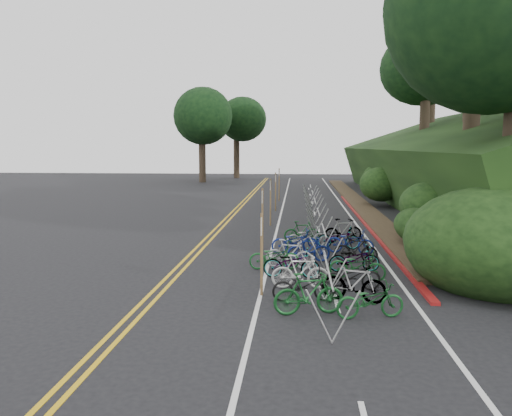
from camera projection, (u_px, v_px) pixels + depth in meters
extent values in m
plane|color=black|center=(232.00, 281.00, 15.63)|extent=(120.00, 120.00, 0.00)
cube|color=gold|center=(216.00, 228.00, 25.69)|extent=(0.12, 80.00, 0.01)
cube|color=gold|center=(222.00, 228.00, 25.67)|extent=(0.12, 80.00, 0.01)
cube|color=silver|center=(277.00, 229.00, 25.43)|extent=(0.12, 80.00, 0.01)
cube|color=silver|center=(360.00, 230.00, 25.09)|extent=(0.12, 80.00, 0.01)
cube|color=silver|center=(337.00, 303.00, 13.39)|extent=(0.10, 1.60, 0.01)
cube|color=silver|center=(325.00, 255.00, 19.33)|extent=(0.10, 1.60, 0.01)
cube|color=silver|center=(319.00, 229.00, 25.26)|extent=(0.10, 1.60, 0.01)
cube|color=silver|center=(315.00, 213.00, 31.19)|extent=(0.10, 1.60, 0.01)
cube|color=silver|center=(312.00, 203.00, 37.12)|extent=(0.10, 1.60, 0.01)
cube|color=silver|center=(310.00, 195.00, 43.06)|extent=(0.10, 1.60, 0.01)
cube|color=silver|center=(309.00, 189.00, 48.99)|extent=(0.10, 1.60, 0.01)
cube|color=maroon|center=(365.00, 223.00, 27.02)|extent=(0.25, 28.00, 0.10)
cube|color=black|center=(458.00, 165.00, 35.91)|extent=(12.32, 44.00, 9.11)
cube|color=#382819|center=(357.00, 202.00, 36.84)|extent=(1.40, 44.00, 0.16)
ellipsoid|color=#284C19|center=(442.00, 235.00, 17.87)|extent=(2.00, 2.80, 1.60)
ellipsoid|color=#284C19|center=(429.00, 205.00, 22.68)|extent=(2.60, 3.64, 2.08)
ellipsoid|color=#284C19|center=(424.00, 185.00, 28.46)|extent=(2.20, 3.08, 1.76)
ellipsoid|color=#284C19|center=(381.00, 184.00, 34.56)|extent=(3.00, 4.20, 2.40)
ellipsoid|color=#284C19|center=(378.00, 177.00, 40.42)|extent=(2.40, 3.36, 1.92)
ellipsoid|color=#284C19|center=(386.00, 166.00, 44.18)|extent=(2.80, 3.92, 2.24)
ellipsoid|color=#284C19|center=(416.00, 225.00, 20.87)|extent=(1.80, 2.52, 1.44)
ellipsoid|color=#284C19|center=(421.00, 171.00, 32.27)|extent=(3.20, 4.48, 2.56)
ellipsoid|color=black|center=(492.00, 244.00, 15.31)|extent=(5.28, 6.16, 3.52)
cylinder|color=#2D2319|center=(472.00, 119.00, 25.89)|extent=(0.83, 0.83, 6.18)
ellipsoid|color=black|center=(478.00, 4.00, 25.18)|extent=(8.79, 8.79, 8.35)
cylinder|color=#2D2319|center=(470.00, 108.00, 33.45)|extent=(0.87, 0.87, 7.01)
ellipsoid|color=black|center=(475.00, 7.00, 32.64)|extent=(10.07, 10.07, 9.57)
cylinder|color=#2D2319|center=(424.00, 128.00, 41.57)|extent=(0.81, 0.81, 5.77)
ellipsoid|color=black|center=(427.00, 64.00, 40.93)|extent=(7.69, 7.69, 7.31)
cylinder|color=#2D2319|center=(430.00, 119.00, 49.14)|extent=(0.85, 0.85, 6.59)
ellipsoid|color=black|center=(433.00, 56.00, 48.39)|extent=(9.16, 9.16, 8.70)
cylinder|color=#2D2319|center=(202.00, 159.00, 57.57)|extent=(0.79, 0.79, 5.36)
ellipsoid|color=black|center=(202.00, 116.00, 56.97)|extent=(7.33, 7.33, 6.96)
cylinder|color=#2D2319|center=(237.00, 159.00, 65.26)|extent=(0.76, 0.76, 4.95)
ellipsoid|color=black|center=(236.00, 125.00, 64.71)|extent=(6.41, 6.41, 6.09)
cylinder|color=#A2A2A3|center=(329.00, 272.00, 11.97)|extent=(0.05, 3.19, 0.05)
cylinder|color=#A2A2A3|center=(319.00, 317.00, 10.59)|extent=(0.61, 0.04, 1.19)
cylinder|color=#A2A2A3|center=(346.00, 317.00, 10.55)|extent=(0.61, 0.04, 1.19)
cylinder|color=#A2A2A3|center=(315.00, 279.00, 13.55)|extent=(0.61, 0.04, 1.19)
cylinder|color=#A2A2A3|center=(335.00, 280.00, 13.50)|extent=(0.61, 0.04, 1.19)
cylinder|color=#A2A2A3|center=(324.00, 230.00, 18.20)|extent=(0.05, 3.00, 0.05)
cylinder|color=#A2A2A3|center=(318.00, 254.00, 16.91)|extent=(0.58, 0.04, 1.13)
cylinder|color=#A2A2A3|center=(334.00, 254.00, 16.87)|extent=(0.58, 0.04, 1.13)
cylinder|color=#A2A2A3|center=(315.00, 238.00, 19.68)|extent=(0.58, 0.04, 1.13)
cylinder|color=#A2A2A3|center=(329.00, 239.00, 19.64)|extent=(0.58, 0.04, 1.13)
cylinder|color=#A2A2A3|center=(318.00, 212.00, 23.15)|extent=(0.05, 3.00, 0.05)
cylinder|color=#A2A2A3|center=(313.00, 229.00, 21.86)|extent=(0.58, 0.04, 1.13)
cylinder|color=#A2A2A3|center=(326.00, 229.00, 21.81)|extent=(0.58, 0.04, 1.13)
cylinder|color=#A2A2A3|center=(311.00, 220.00, 24.63)|extent=(0.58, 0.04, 1.13)
cylinder|color=#A2A2A3|center=(323.00, 220.00, 24.58)|extent=(0.58, 0.04, 1.13)
cylinder|color=#A2A2A3|center=(315.00, 200.00, 28.09)|extent=(0.05, 3.00, 0.05)
cylinder|color=#A2A2A3|center=(310.00, 214.00, 26.80)|extent=(0.58, 0.04, 1.13)
cylinder|color=#A2A2A3|center=(321.00, 214.00, 26.76)|extent=(0.58, 0.04, 1.13)
cylinder|color=#A2A2A3|center=(309.00, 207.00, 29.57)|extent=(0.58, 0.04, 1.13)
cylinder|color=#A2A2A3|center=(319.00, 207.00, 29.52)|extent=(0.58, 0.04, 1.13)
cylinder|color=#A2A2A3|center=(312.00, 192.00, 33.04)|extent=(0.05, 3.00, 0.05)
cylinder|color=#A2A2A3|center=(308.00, 203.00, 31.75)|extent=(0.58, 0.04, 1.13)
cylinder|color=#A2A2A3|center=(317.00, 203.00, 31.70)|extent=(0.58, 0.04, 1.13)
cylinder|color=#A2A2A3|center=(308.00, 199.00, 34.51)|extent=(0.58, 0.04, 1.13)
cylinder|color=#A2A2A3|center=(316.00, 199.00, 34.47)|extent=(0.58, 0.04, 1.13)
cylinder|color=#A2A2A3|center=(311.00, 186.00, 37.98)|extent=(0.05, 3.00, 0.05)
cylinder|color=#A2A2A3|center=(307.00, 195.00, 36.69)|extent=(0.58, 0.04, 1.13)
cylinder|color=#A2A2A3|center=(315.00, 195.00, 36.64)|extent=(0.58, 0.04, 1.13)
cylinder|color=#A2A2A3|center=(306.00, 192.00, 39.46)|extent=(0.58, 0.04, 1.13)
cylinder|color=#A2A2A3|center=(314.00, 192.00, 39.41)|extent=(0.58, 0.04, 1.13)
cylinder|color=brown|center=(262.00, 255.00, 13.98)|extent=(0.08, 0.08, 2.34)
cube|color=silver|center=(262.00, 226.00, 13.88)|extent=(0.02, 0.40, 0.50)
cylinder|color=brown|center=(262.00, 219.00, 20.37)|extent=(0.08, 0.08, 2.50)
cube|color=silver|center=(262.00, 197.00, 20.26)|extent=(0.02, 0.40, 0.50)
cylinder|color=brown|center=(270.00, 202.00, 26.30)|extent=(0.08, 0.08, 2.50)
cube|color=silver|center=(271.00, 185.00, 26.19)|extent=(0.02, 0.40, 0.50)
cylinder|color=brown|center=(276.00, 192.00, 32.23)|extent=(0.08, 0.08, 2.50)
cube|color=silver|center=(276.00, 178.00, 32.12)|extent=(0.02, 0.40, 0.50)
cylinder|color=brown|center=(279.00, 185.00, 38.17)|extent=(0.08, 0.08, 2.50)
cube|color=silver|center=(279.00, 173.00, 38.05)|extent=(0.02, 0.40, 0.50)
imported|color=#144C1E|center=(274.00, 256.00, 17.03)|extent=(0.74, 1.76, 0.90)
imported|color=#144C1E|center=(309.00, 294.00, 12.45)|extent=(0.91, 1.86, 1.08)
imported|color=#144C1E|center=(370.00, 300.00, 12.20)|extent=(0.99, 1.81, 0.90)
imported|color=black|center=(304.00, 285.00, 13.52)|extent=(0.84, 1.79, 0.90)
imported|color=slate|center=(354.00, 283.00, 13.47)|extent=(0.98, 1.83, 1.06)
imported|color=beige|center=(300.00, 272.00, 14.70)|extent=(0.55, 1.73, 1.03)
imported|color=black|center=(352.00, 276.00, 14.51)|extent=(0.93, 1.79, 0.90)
imported|color=slate|center=(292.00, 263.00, 15.91)|extent=(0.73, 1.84, 0.95)
imported|color=#144C1E|center=(357.00, 266.00, 15.67)|extent=(1.02, 1.86, 0.93)
imported|color=#9E9EA3|center=(289.00, 254.00, 17.09)|extent=(0.89, 1.77, 1.02)
imported|color=slate|center=(354.00, 259.00, 16.71)|extent=(0.79, 1.77, 0.90)
imported|color=navy|center=(309.00, 249.00, 18.12)|extent=(0.69, 1.62, 0.94)
imported|color=black|center=(356.00, 249.00, 18.10)|extent=(0.83, 1.66, 0.96)
imported|color=navy|center=(295.00, 241.00, 19.52)|extent=(0.95, 1.93, 0.97)
imported|color=navy|center=(350.00, 242.00, 19.47)|extent=(1.20, 1.97, 0.98)
imported|color=#9E9EA3|center=(306.00, 237.00, 20.64)|extent=(1.22, 1.87, 0.93)
imported|color=slate|center=(339.00, 238.00, 20.46)|extent=(0.85, 1.81, 0.91)
imported|color=#144C1E|center=(302.00, 232.00, 21.84)|extent=(0.67, 1.61, 0.94)
imported|color=slate|center=(343.00, 231.00, 21.75)|extent=(1.05, 1.84, 1.07)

